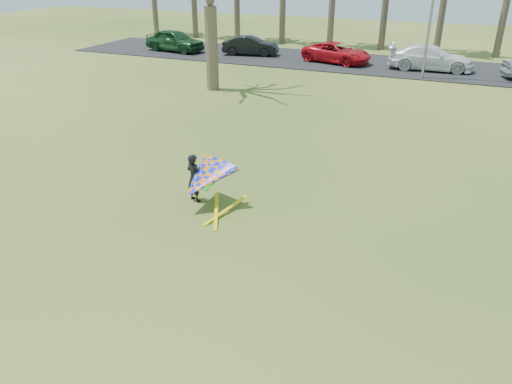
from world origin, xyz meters
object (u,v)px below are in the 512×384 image
at_px(car_3, 431,58).
at_px(kite_flyer, 203,179).
at_px(car_0, 175,40).
at_px(car_1, 251,46).
at_px(car_2, 337,53).

height_order(car_3, kite_flyer, kite_flyer).
distance_m(car_0, car_1, 5.81).
distance_m(car_1, car_2, 6.32).
bearing_deg(car_0, car_3, -80.36).
xyz_separation_m(car_0, car_3, (17.98, 0.43, -0.04)).
xyz_separation_m(car_0, kite_flyer, (13.92, -21.34, 0.00)).
height_order(car_2, car_3, car_3).
height_order(car_0, car_2, car_0).
xyz_separation_m(car_3, kite_flyer, (-4.06, -21.77, 0.04)).
bearing_deg(car_1, car_0, 85.95).
bearing_deg(kite_flyer, car_2, 94.84).
height_order(car_0, car_1, car_0).
relative_size(car_2, kite_flyer, 1.92).
xyz_separation_m(car_0, car_2, (12.07, 0.44, -0.14)).
bearing_deg(kite_flyer, car_1, 110.28).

